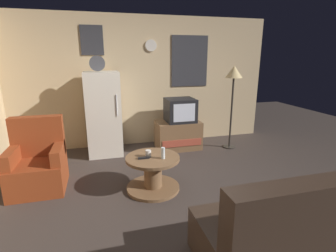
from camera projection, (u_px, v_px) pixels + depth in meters
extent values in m
plane|color=#3D332D|center=(179.00, 204.00, 3.14)|extent=(12.00, 12.00, 0.00)
cube|color=#D1B284|center=(143.00, 82.00, 5.09)|extent=(5.20, 0.10, 2.51)
cube|color=#333338|center=(190.00, 61.00, 5.17)|extent=(0.76, 0.02, 1.00)
cube|color=#333338|center=(92.00, 40.00, 4.60)|extent=(0.40, 0.02, 0.52)
cylinder|color=silver|center=(151.00, 45.00, 4.90)|extent=(0.22, 0.03, 0.22)
cube|color=silver|center=(104.00, 114.00, 4.61)|extent=(0.60, 0.60, 1.50)
cylinder|color=silver|center=(117.00, 105.00, 4.33)|extent=(0.02, 0.02, 0.36)
cylinder|color=#4C4C51|center=(97.00, 63.00, 4.29)|extent=(0.26, 0.04, 0.26)
cube|color=brown|center=(178.00, 135.00, 4.99)|extent=(0.84, 0.52, 0.54)
cube|color=#AD4733|center=(182.00, 143.00, 4.77)|extent=(0.76, 0.01, 0.13)
cube|color=black|center=(180.00, 110.00, 4.87)|extent=(0.54, 0.50, 0.44)
cube|color=silver|center=(184.00, 113.00, 4.64)|extent=(0.41, 0.01, 0.33)
cylinder|color=#332D28|center=(229.00, 147.00, 5.11)|extent=(0.24, 0.24, 0.02)
cylinder|color=#332D28|center=(231.00, 113.00, 4.93)|extent=(0.04, 0.04, 1.40)
cone|color=#F2D18C|center=(234.00, 72.00, 4.72)|extent=(0.32, 0.32, 0.22)
cylinder|color=brown|center=(153.00, 187.00, 3.50)|extent=(0.72, 0.72, 0.04)
cylinder|color=brown|center=(153.00, 173.00, 3.44)|extent=(0.24, 0.24, 0.43)
cylinder|color=brown|center=(153.00, 158.00, 3.39)|extent=(0.72, 0.72, 0.04)
cylinder|color=silver|center=(163.00, 153.00, 3.31)|extent=(0.05, 0.05, 0.15)
cylinder|color=silver|center=(148.00, 153.00, 3.38)|extent=(0.08, 0.08, 0.09)
cube|color=black|center=(144.00, 158.00, 3.32)|extent=(0.15, 0.05, 0.02)
cube|color=maroon|center=(39.00, 175.00, 3.45)|extent=(0.68, 0.68, 0.40)
cube|color=maroon|center=(38.00, 136.00, 3.57)|extent=(0.68, 0.16, 0.56)
cube|color=maroon|center=(12.00, 157.00, 3.30)|extent=(0.12, 0.60, 0.20)
cube|color=maroon|center=(58.00, 153.00, 3.44)|extent=(0.12, 0.60, 0.20)
cube|color=#38281E|center=(293.00, 237.00, 2.28)|extent=(1.70, 0.80, 0.40)
cube|color=#38281E|center=(330.00, 211.00, 1.87)|extent=(1.70, 0.20, 0.52)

